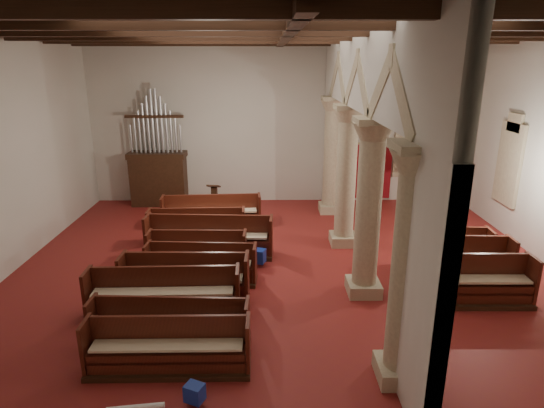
{
  "coord_description": "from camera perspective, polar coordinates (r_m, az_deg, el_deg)",
  "views": [
    {
      "loc": [
        -0.43,
        -11.01,
        5.18
      ],
      "look_at": [
        -0.32,
        0.5,
        1.56
      ],
      "focal_mm": 30.0,
      "sensor_mm": 36.0,
      "label": 1
    }
  ],
  "objects": [
    {
      "name": "nave_pew_8",
      "position": [
        14.84,
        -7.55,
        -1.68
      ],
      "size": [
        3.21,
        0.94,
        1.08
      ],
      "rotation": [
        0.0,
        0.0,
        0.07
      ],
      "color": "#381E11",
      "rests_on": "floor"
    },
    {
      "name": "tube_heater_a",
      "position": [
        7.84,
        -16.74,
        -23.26
      ],
      "size": [
        0.87,
        0.19,
        0.09
      ],
      "primitive_type": "cylinder",
      "rotation": [
        0.0,
        1.57,
        0.12
      ],
      "color": "silver",
      "rests_on": "floor"
    },
    {
      "name": "pipe_organ",
      "position": [
        17.43,
        -14.09,
        4.29
      ],
      "size": [
        2.1,
        0.85,
        4.4
      ],
      "color": "#381E11",
      "rests_on": "floor"
    },
    {
      "name": "nave_pew_0",
      "position": [
        8.5,
        -12.84,
        -17.88
      ],
      "size": [
        2.85,
        0.68,
        0.99
      ],
      "rotation": [
        0.0,
        0.0,
        0.01
      ],
      "color": "#381E11",
      "rests_on": "floor"
    },
    {
      "name": "lectern",
      "position": [
        16.28,
        -7.22,
        0.42
      ],
      "size": [
        0.48,
        0.49,
        1.09
      ],
      "rotation": [
        0.0,
        0.0,
        -0.13
      ],
      "color": "#372211",
      "rests_on": "floor"
    },
    {
      "name": "aisle_pew_0",
      "position": [
        11.34,
        25.35,
        -9.43
      ],
      "size": [
        1.95,
        0.77,
        1.12
      ],
      "rotation": [
        0.0,
        0.0,
        -0.01
      ],
      "color": "#381E11",
      "rests_on": "floor"
    },
    {
      "name": "wall_back",
      "position": [
        17.16,
        0.89,
        10.14
      ],
      "size": [
        14.0,
        0.02,
        6.0
      ],
      "primitive_type": "cube",
      "color": "silver",
      "rests_on": "floor"
    },
    {
      "name": "hymnal_box_a",
      "position": [
        7.77,
        -9.69,
        -22.31
      ],
      "size": [
        0.35,
        0.33,
        0.28
      ],
      "primitive_type": "cube",
      "rotation": [
        0.0,
        0.0,
        -0.42
      ],
      "color": "navy",
      "rests_on": "floor"
    },
    {
      "name": "nave_pew_3",
      "position": [
        10.5,
        -10.8,
        -10.13
      ],
      "size": [
        2.84,
        0.8,
        1.13
      ],
      "rotation": [
        0.0,
        0.0,
        -0.02
      ],
      "color": "#381E11",
      "rests_on": "floor"
    },
    {
      "name": "window_back",
      "position": [
        18.08,
        17.06,
        7.2
      ],
      "size": [
        1.0,
        0.03,
        2.2
      ],
      "primitive_type": "cube",
      "color": "#2D654A",
      "rests_on": "wall_back"
    },
    {
      "name": "floor",
      "position": [
        12.18,
        1.52,
        -7.74
      ],
      "size": [
        14.0,
        14.0,
        0.0
      ],
      "primitive_type": "plane",
      "color": "maroon",
      "rests_on": "ground"
    },
    {
      "name": "nave_pew_2",
      "position": [
        10.11,
        -13.36,
        -11.66
      ],
      "size": [
        3.22,
        0.78,
        1.05
      ],
      "rotation": [
        0.0,
        0.0,
        0.02
      ],
      "color": "#381E11",
      "rests_on": "floor"
    },
    {
      "name": "hymnal_box_b",
      "position": [
        10.3,
        -7.35,
        -11.13
      ],
      "size": [
        0.43,
        0.38,
        0.36
      ],
      "primitive_type": "cube",
      "rotation": [
        0.0,
        0.0,
        0.3
      ],
      "color": "navy",
      "rests_on": "floor"
    },
    {
      "name": "aisle_pew_2",
      "position": [
        12.71,
        21.51,
        -6.05
      ],
      "size": [
        1.96,
        0.86,
        1.11
      ],
      "rotation": [
        0.0,
        0.0,
        -0.07
      ],
      "color": "#381E11",
      "rests_on": "floor"
    },
    {
      "name": "ceiling",
      "position": [
        11.05,
        1.79,
        21.69
      ],
      "size": [
        14.0,
        14.0,
        0.0
      ],
      "primitive_type": "plane",
      "rotation": [
        3.14,
        0.0,
        0.0
      ],
      "color": "black",
      "rests_on": "wall_back"
    },
    {
      "name": "nave_pew_6",
      "position": [
        12.78,
        -7.85,
        -4.83
      ],
      "size": [
        3.54,
        0.94,
        1.13
      ],
      "rotation": [
        0.0,
        0.0,
        -0.05
      ],
      "color": "#381E11",
      "rests_on": "floor"
    },
    {
      "name": "window_right_b",
      "position": [
        15.69,
        27.71,
        4.49
      ],
      "size": [
        0.03,
        1.0,
        2.2
      ],
      "primitive_type": "cube",
      "color": "#2D654A",
      "rests_on": "wall_right"
    },
    {
      "name": "hymnal_box_c",
      "position": [
        12.07,
        -1.74,
        -6.52
      ],
      "size": [
        0.43,
        0.39,
        0.36
      ],
      "primitive_type": "cube",
      "rotation": [
        0.0,
        0.0,
        -0.32
      ],
      "color": "navy",
      "rests_on": "floor"
    },
    {
      "name": "arcade",
      "position": [
        11.35,
        10.9,
        8.94
      ],
      "size": [
        0.9,
        11.9,
        6.0
      ],
      "color": "#BDB18D",
      "rests_on": "floor"
    },
    {
      "name": "ceiling_beams",
      "position": [
        11.04,
        1.78,
        20.76
      ],
      "size": [
        13.8,
        11.8,
        0.3
      ],
      "primitive_type": null,
      "color": "#381E11",
      "rests_on": "wall_back"
    },
    {
      "name": "dossal_curtain",
      "position": [
        17.84,
        12.21,
        4.04
      ],
      "size": [
        1.8,
        0.07,
        2.17
      ],
      "color": "maroon",
      "rests_on": "floor"
    },
    {
      "name": "tube_heater_b",
      "position": [
        9.78,
        -18.43,
        -14.45
      ],
      "size": [
        0.96,
        0.24,
        0.1
      ],
      "primitive_type": "cylinder",
      "rotation": [
        0.0,
        1.57,
        -0.15
      ],
      "color": "white",
      "rests_on": "floor"
    },
    {
      "name": "nave_pew_7",
      "position": [
        13.72,
        -9.37,
        -3.46
      ],
      "size": [
        2.87,
        0.78,
        1.04
      ],
      "rotation": [
        0.0,
        0.0,
        0.03
      ],
      "color": "#381E11",
      "rests_on": "floor"
    },
    {
      "name": "nave_pew_1",
      "position": [
        9.11,
        -12.64,
        -15.32
      ],
      "size": [
        3.02,
        0.77,
        0.96
      ],
      "rotation": [
        0.0,
        0.0,
        -0.04
      ],
      "color": "#381E11",
      "rests_on": "floor"
    },
    {
      "name": "wall_front",
      "position": [
        5.48,
        3.97,
        -6.05
      ],
      "size": [
        14.0,
        0.02,
        6.0
      ],
      "primitive_type": "cube",
      "color": "silver",
      "rests_on": "floor"
    },
    {
      "name": "aisle_pew_1",
      "position": [
        12.3,
        23.1,
        -7.1
      ],
      "size": [
        2.2,
        0.82,
        1.09
      ],
      "rotation": [
        0.0,
        0.0,
        -0.04
      ],
      "color": "#381E11",
      "rests_on": "floor"
    },
    {
      "name": "processional_banner",
      "position": [
        16.98,
        16.68,
        1.82
      ],
      "size": [
        0.59,
        0.75,
        2.56
      ],
      "rotation": [
        0.0,
        0.0,
        -0.03
      ],
      "color": "#381E11",
      "rests_on": "floor"
    },
    {
      "name": "nave_pew_5",
      "position": [
        12.1,
        -9.33,
        -6.44
      ],
      "size": [
        2.57,
        0.71,
        0.99
      ],
      "rotation": [
        0.0,
        0.0,
        -0.02
      ],
      "color": "#381E11",
      "rests_on": "floor"
    },
    {
      "name": "nave_pew_4",
      "position": [
        11.35,
        -8.83,
        -8.13
      ],
      "size": [
        2.72,
        0.79,
        0.98
      ],
      "rotation": [
        0.0,
        0.0,
        -0.05
      ],
      "color": "#381E11",
      "rests_on": "floor"
    }
  ]
}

